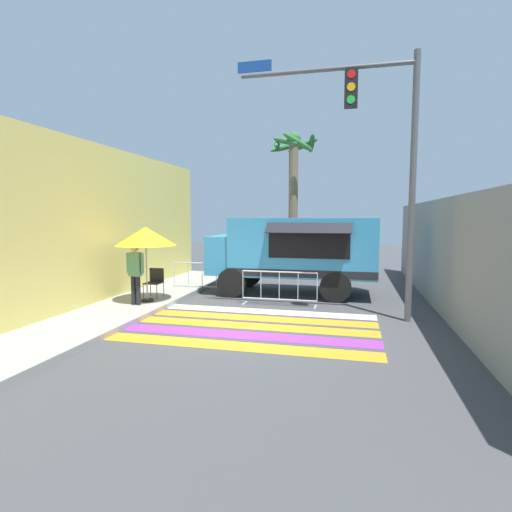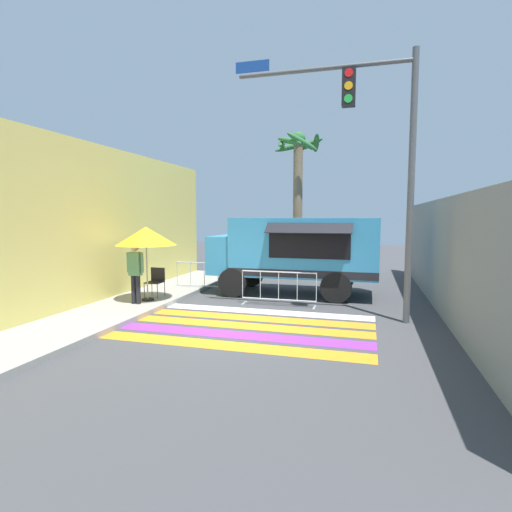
{
  "view_description": "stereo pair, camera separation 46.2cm",
  "coord_description": "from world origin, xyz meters",
  "px_view_note": "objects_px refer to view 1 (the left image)",
  "views": [
    {
      "loc": [
        2.52,
        -9.09,
        2.61
      ],
      "look_at": [
        -0.33,
        2.75,
        1.42
      ],
      "focal_mm": 28.0,
      "sensor_mm": 36.0,
      "label": 1
    },
    {
      "loc": [
        2.97,
        -8.98,
        2.61
      ],
      "look_at": [
        -0.33,
        2.75,
        1.42
      ],
      "focal_mm": 28.0,
      "sensor_mm": 36.0,
      "label": 2
    }
  ],
  "objects_px": {
    "food_truck": "(291,249)",
    "barricade_front": "(279,288)",
    "patio_umbrella": "(146,236)",
    "vendor_person": "(135,270)",
    "folding_chair": "(155,280)",
    "barricade_side": "(202,277)",
    "palm_tree": "(294,181)",
    "traffic_signal_pole": "(378,139)"
  },
  "relations": [
    {
      "from": "traffic_signal_pole",
      "to": "patio_umbrella",
      "type": "height_order",
      "value": "traffic_signal_pole"
    },
    {
      "from": "food_truck",
      "to": "barricade_side",
      "type": "distance_m",
      "value": 3.28
    },
    {
      "from": "barricade_side",
      "to": "palm_tree",
      "type": "height_order",
      "value": "palm_tree"
    },
    {
      "from": "patio_umbrella",
      "to": "vendor_person",
      "type": "distance_m",
      "value": 1.04
    },
    {
      "from": "vendor_person",
      "to": "barricade_side",
      "type": "relative_size",
      "value": 0.82
    },
    {
      "from": "palm_tree",
      "to": "food_truck",
      "type": "bearing_deg",
      "value": -82.63
    },
    {
      "from": "vendor_person",
      "to": "folding_chair",
      "type": "bearing_deg",
      "value": 99.74
    },
    {
      "from": "patio_umbrella",
      "to": "barricade_front",
      "type": "xyz_separation_m",
      "value": [
        3.77,
        0.95,
        -1.54
      ]
    },
    {
      "from": "barricade_front",
      "to": "palm_tree",
      "type": "distance_m",
      "value": 6.67
    },
    {
      "from": "folding_chair",
      "to": "barricade_front",
      "type": "xyz_separation_m",
      "value": [
        3.86,
        0.31,
        -0.16
      ]
    },
    {
      "from": "patio_umbrella",
      "to": "folding_chair",
      "type": "xyz_separation_m",
      "value": [
        -0.08,
        0.64,
        -1.38
      ]
    },
    {
      "from": "folding_chair",
      "to": "vendor_person",
      "type": "height_order",
      "value": "vendor_person"
    },
    {
      "from": "food_truck",
      "to": "traffic_signal_pole",
      "type": "distance_m",
      "value": 4.88
    },
    {
      "from": "food_truck",
      "to": "vendor_person",
      "type": "distance_m",
      "value": 5.17
    },
    {
      "from": "traffic_signal_pole",
      "to": "barricade_side",
      "type": "height_order",
      "value": "traffic_signal_pole"
    },
    {
      "from": "food_truck",
      "to": "palm_tree",
      "type": "xyz_separation_m",
      "value": [
        -0.47,
        3.67,
        2.6
      ]
    },
    {
      "from": "food_truck",
      "to": "palm_tree",
      "type": "height_order",
      "value": "palm_tree"
    },
    {
      "from": "traffic_signal_pole",
      "to": "palm_tree",
      "type": "xyz_separation_m",
      "value": [
        -3.03,
        6.58,
        -0.37
      ]
    },
    {
      "from": "food_truck",
      "to": "palm_tree",
      "type": "distance_m",
      "value": 4.52
    },
    {
      "from": "food_truck",
      "to": "patio_umbrella",
      "type": "relative_size",
      "value": 2.52
    },
    {
      "from": "folding_chair",
      "to": "palm_tree",
      "type": "bearing_deg",
      "value": 43.99
    },
    {
      "from": "palm_tree",
      "to": "traffic_signal_pole",
      "type": "bearing_deg",
      "value": -65.3
    },
    {
      "from": "folding_chair",
      "to": "barricade_side",
      "type": "xyz_separation_m",
      "value": [
        0.83,
        1.87,
        -0.16
      ]
    },
    {
      "from": "food_truck",
      "to": "palm_tree",
      "type": "bearing_deg",
      "value": 97.37
    },
    {
      "from": "vendor_person",
      "to": "palm_tree",
      "type": "bearing_deg",
      "value": 73.57
    },
    {
      "from": "palm_tree",
      "to": "barricade_side",
      "type": "bearing_deg",
      "value": -123.12
    },
    {
      "from": "barricade_front",
      "to": "palm_tree",
      "type": "relative_size",
      "value": 0.37
    },
    {
      "from": "traffic_signal_pole",
      "to": "folding_chair",
      "type": "relative_size",
      "value": 7.44
    },
    {
      "from": "traffic_signal_pole",
      "to": "patio_umbrella",
      "type": "bearing_deg",
      "value": 179.5
    },
    {
      "from": "traffic_signal_pole",
      "to": "vendor_person",
      "type": "xyz_separation_m",
      "value": [
        -6.47,
        -0.43,
        -3.38
      ]
    },
    {
      "from": "food_truck",
      "to": "barricade_front",
      "type": "xyz_separation_m",
      "value": [
        -0.06,
        -1.91,
        -1.03
      ]
    },
    {
      "from": "patio_umbrella",
      "to": "food_truck",
      "type": "bearing_deg",
      "value": 36.65
    },
    {
      "from": "vendor_person",
      "to": "palm_tree",
      "type": "relative_size",
      "value": 0.28
    },
    {
      "from": "patio_umbrella",
      "to": "vendor_person",
      "type": "bearing_deg",
      "value": -99.67
    },
    {
      "from": "barricade_side",
      "to": "palm_tree",
      "type": "relative_size",
      "value": 0.34
    },
    {
      "from": "traffic_signal_pole",
      "to": "folding_chair",
      "type": "height_order",
      "value": "traffic_signal_pole"
    },
    {
      "from": "food_truck",
      "to": "folding_chair",
      "type": "distance_m",
      "value": 4.58
    },
    {
      "from": "barricade_front",
      "to": "barricade_side",
      "type": "distance_m",
      "value": 3.41
    },
    {
      "from": "patio_umbrella",
      "to": "folding_chair",
      "type": "height_order",
      "value": "patio_umbrella"
    },
    {
      "from": "patio_umbrella",
      "to": "folding_chair",
      "type": "bearing_deg",
      "value": 97.34
    },
    {
      "from": "vendor_person",
      "to": "barricade_front",
      "type": "xyz_separation_m",
      "value": [
        3.86,
        1.44,
        -0.62
      ]
    },
    {
      "from": "folding_chair",
      "to": "vendor_person",
      "type": "distance_m",
      "value": 1.22
    }
  ]
}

